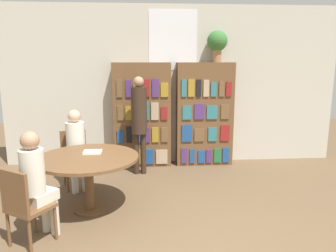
{
  "coord_description": "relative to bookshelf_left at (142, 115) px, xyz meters",
  "views": [
    {
      "loc": [
        -0.56,
        -2.67,
        2.0
      ],
      "look_at": [
        -0.21,
        1.98,
        1.05
      ],
      "focal_mm": 35.0,
      "sensor_mm": 36.0,
      "label": 1
    }
  ],
  "objects": [
    {
      "name": "bookshelf_right",
      "position": [
        1.19,
        0.0,
        0.0
      ],
      "size": [
        1.07,
        0.34,
        1.95
      ],
      "color": "brown",
      "rests_on": "ground_plane"
    },
    {
      "name": "reading_table",
      "position": [
        -0.71,
        -1.91,
        -0.33
      ],
      "size": [
        1.33,
        1.33,
        0.75
      ],
      "color": "brown",
      "rests_on": "ground_plane"
    },
    {
      "name": "flower_vase",
      "position": [
        1.4,
        0.0,
        1.34
      ],
      "size": [
        0.37,
        0.37,
        0.57
      ],
      "color": "#997047",
      "rests_on": "bookshelf_right"
    },
    {
      "name": "wall_back",
      "position": [
        0.59,
        0.19,
        0.54
      ],
      "size": [
        6.4,
        0.07,
        3.0
      ],
      "color": "beige",
      "rests_on": "ground_plane"
    },
    {
      "name": "bookshelf_left",
      "position": [
        0.0,
        0.0,
        0.0
      ],
      "size": [
        1.07,
        0.34,
        1.95
      ],
      "color": "brown",
      "rests_on": "ground_plane"
    },
    {
      "name": "seated_reader_right",
      "position": [
        -1.15,
        -2.6,
        -0.25
      ],
      "size": [
        0.39,
        0.41,
        1.26
      ],
      "rotation": [
        0.0,
        0.0,
        -0.57
      ],
      "color": "beige",
      "rests_on": "ground_plane"
    },
    {
      "name": "librarian_standing",
      "position": [
        -0.05,
        -0.5,
        0.07
      ],
      "size": [
        0.27,
        0.54,
        1.72
      ],
      "color": "#332319",
      "rests_on": "ground_plane"
    },
    {
      "name": "chair_left_side",
      "position": [
        -1.07,
        -0.98,
        -0.47
      ],
      "size": [
        0.52,
        0.52,
        0.89
      ],
      "rotation": [
        0.0,
        0.0,
        -2.77
      ],
      "color": "brown",
      "rests_on": "ground_plane"
    },
    {
      "name": "chair_near_camera",
      "position": [
        -1.25,
        -2.75,
        -0.47
      ],
      "size": [
        0.55,
        0.55,
        0.89
      ],
      "rotation": [
        0.0,
        0.0,
        -0.57
      ],
      "color": "brown",
      "rests_on": "ground_plane"
    },
    {
      "name": "seated_reader_left",
      "position": [
        -1.01,
        -1.14,
        -0.25
      ],
      "size": [
        0.38,
        0.42,
        1.25
      ],
      "rotation": [
        0.0,
        0.0,
        -2.77
      ],
      "color": "silver",
      "rests_on": "ground_plane"
    },
    {
      "name": "open_book_on_table",
      "position": [
        -0.67,
        -1.75,
        -0.2
      ],
      "size": [
        0.24,
        0.18,
        0.03
      ],
      "color": "silver",
      "rests_on": "reading_table"
    }
  ]
}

